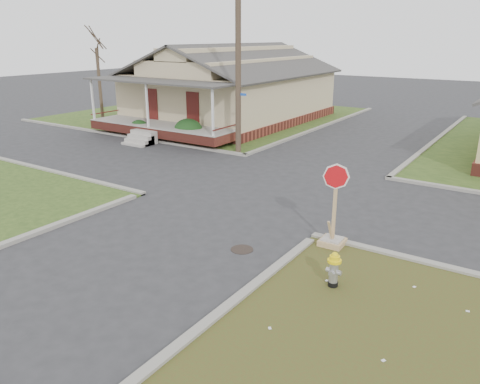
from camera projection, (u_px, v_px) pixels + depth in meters
The scene contains 11 objects.
ground at pixel (192, 227), 14.73m from camera, with size 120.00×120.00×0.00m, color #2B2B2E.
verge_far_left at pixel (209, 114), 35.76m from camera, with size 19.00×19.00×0.05m, color #2C4619.
curbs at pixel (271, 187), 18.68m from camera, with size 80.00×40.00×0.12m, color gray, non-canonical shape.
manhole at pixel (242, 249), 13.18m from camera, with size 0.64×0.64×0.01m, color black.
corner_house at pixel (231, 88), 32.43m from camera, with size 10.10×15.50×5.30m.
utility_pole at pixel (238, 59), 22.49m from camera, with size 1.80×0.28×9.00m.
tree_far_left at pixel (100, 84), 32.85m from camera, with size 0.22×0.22×4.90m, color #402F25.
fire_hydrant at pixel (334, 268), 11.02m from camera, with size 0.33×0.33×0.89m.
stop_sign at pixel (333, 228), 13.20m from camera, with size 0.68×0.67×2.41m.
hedge_left at pixel (139, 128), 27.65m from camera, with size 1.33×1.09×1.01m, color #183A15.
hedge_right at pixel (188, 131), 26.24m from camera, with size 1.60×1.31×1.22m, color #183A15.
Camera 1 is at (8.77, -10.52, 5.72)m, focal length 35.00 mm.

